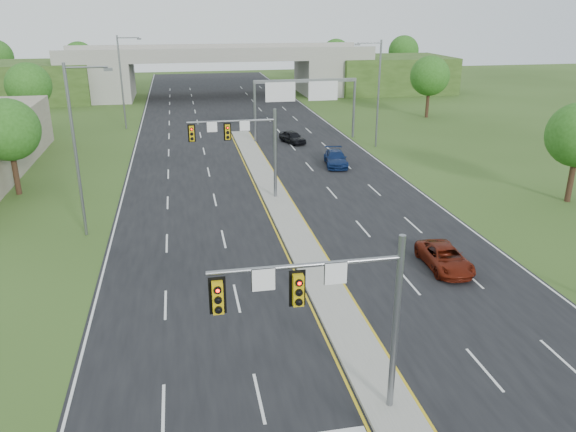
{
  "coord_description": "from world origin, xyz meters",
  "views": [
    {
      "loc": [
        -6.99,
        -16.09,
        14.07
      ],
      "look_at": [
        -1.33,
        13.02,
        3.0
      ],
      "focal_mm": 35.0,
      "sensor_mm": 36.0,
      "label": 1
    }
  ],
  "objects_px": {
    "car_far_a": "(445,258)",
    "car_far_b": "(336,158)",
    "sign_gantry": "(304,93)",
    "signal_mast_near": "(335,303)",
    "car_far_c": "(292,137)",
    "overpass": "(219,74)",
    "signal_mast_far": "(245,141)"
  },
  "relations": [
    {
      "from": "overpass",
      "to": "car_far_a",
      "type": "height_order",
      "value": "overpass"
    },
    {
      "from": "signal_mast_near",
      "to": "car_far_c",
      "type": "xyz_separation_m",
      "value": [
        7.34,
        43.43,
        -4.04
      ]
    },
    {
      "from": "car_far_b",
      "to": "sign_gantry",
      "type": "bearing_deg",
      "value": 101.48
    },
    {
      "from": "car_far_a",
      "to": "car_far_b",
      "type": "bearing_deg",
      "value": 92.29
    },
    {
      "from": "signal_mast_far",
      "to": "car_far_b",
      "type": "bearing_deg",
      "value": 41.83
    },
    {
      "from": "signal_mast_far",
      "to": "car_far_a",
      "type": "height_order",
      "value": "signal_mast_far"
    },
    {
      "from": "signal_mast_near",
      "to": "car_far_a",
      "type": "height_order",
      "value": "signal_mast_near"
    },
    {
      "from": "sign_gantry",
      "to": "car_far_a",
      "type": "relative_size",
      "value": 2.52
    },
    {
      "from": "car_far_a",
      "to": "car_far_b",
      "type": "distance_m",
      "value": 22.63
    },
    {
      "from": "signal_mast_near",
      "to": "overpass",
      "type": "relative_size",
      "value": 0.09
    },
    {
      "from": "signal_mast_far",
      "to": "car_far_a",
      "type": "xyz_separation_m",
      "value": [
        9.62,
        -14.14,
        -4.07
      ]
    },
    {
      "from": "sign_gantry",
      "to": "signal_mast_near",
      "type": "bearing_deg",
      "value": -101.25
    },
    {
      "from": "signal_mast_near",
      "to": "car_far_c",
      "type": "height_order",
      "value": "signal_mast_near"
    },
    {
      "from": "overpass",
      "to": "signal_mast_near",
      "type": "bearing_deg",
      "value": -91.62
    },
    {
      "from": "sign_gantry",
      "to": "overpass",
      "type": "height_order",
      "value": "overpass"
    },
    {
      "from": "signal_mast_far",
      "to": "car_far_b",
      "type": "xyz_separation_m",
      "value": [
        9.48,
        8.49,
        -4.01
      ]
    },
    {
      "from": "car_far_b",
      "to": "car_far_c",
      "type": "relative_size",
      "value": 1.23
    },
    {
      "from": "car_far_c",
      "to": "sign_gantry",
      "type": "bearing_deg",
      "value": 24.93
    },
    {
      "from": "signal_mast_far",
      "to": "car_far_a",
      "type": "bearing_deg",
      "value": -55.79
    },
    {
      "from": "car_far_c",
      "to": "overpass",
      "type": "bearing_deg",
      "value": 78.56
    },
    {
      "from": "signal_mast_far",
      "to": "car_far_c",
      "type": "bearing_deg",
      "value": 68.29
    },
    {
      "from": "signal_mast_near",
      "to": "signal_mast_far",
      "type": "bearing_deg",
      "value": 90.0
    },
    {
      "from": "car_far_a",
      "to": "signal_mast_far",
      "type": "bearing_deg",
      "value": 126.17
    },
    {
      "from": "signal_mast_far",
      "to": "overpass",
      "type": "relative_size",
      "value": 0.09
    },
    {
      "from": "sign_gantry",
      "to": "car_far_b",
      "type": "bearing_deg",
      "value": -87.33
    },
    {
      "from": "signal_mast_near",
      "to": "sign_gantry",
      "type": "bearing_deg",
      "value": 78.75
    },
    {
      "from": "signal_mast_far",
      "to": "sign_gantry",
      "type": "distance_m",
      "value": 21.91
    },
    {
      "from": "signal_mast_near",
      "to": "sign_gantry",
      "type": "xyz_separation_m",
      "value": [
        8.95,
        44.99,
        0.51
      ]
    },
    {
      "from": "signal_mast_far",
      "to": "car_far_c",
      "type": "xyz_separation_m",
      "value": [
        7.34,
        18.43,
        -4.04
      ]
    },
    {
      "from": "signal_mast_far",
      "to": "car_far_c",
      "type": "height_order",
      "value": "signal_mast_far"
    },
    {
      "from": "sign_gantry",
      "to": "car_far_a",
      "type": "xyz_separation_m",
      "value": [
        0.67,
        -34.14,
        -4.58
      ]
    },
    {
      "from": "sign_gantry",
      "to": "car_far_c",
      "type": "distance_m",
      "value": 5.08
    }
  ]
}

